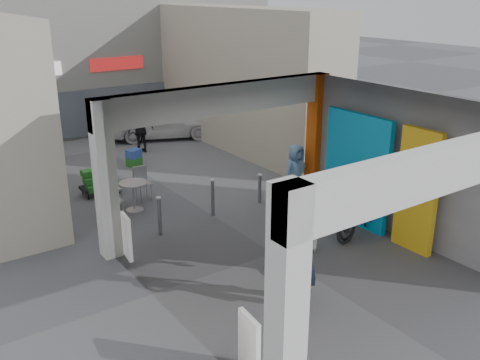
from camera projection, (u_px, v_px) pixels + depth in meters
ground at (274, 253)px, 11.95m from camera, size 90.00×90.00×0.00m
arcade_canopy at (322, 160)px, 10.83m from camera, size 6.40×6.45×6.40m
far_building at (60, 31)px, 21.41m from camera, size 18.00×4.08×8.00m
plaza_bldg_right at (244, 79)px, 19.32m from camera, size 2.00×9.00×5.00m
bollard_left at (160, 217)px, 12.67m from camera, size 0.09×0.09×0.96m
bollard_center at (213, 198)px, 13.79m from camera, size 0.09×0.09×0.98m
bollard_right at (260, 189)px, 14.64m from camera, size 0.09×0.09×0.82m
advert_board_near at (249, 344)px, 8.08m from camera, size 0.15×0.56×1.00m
advert_board_far at (127, 236)px, 11.61m from camera, size 0.16×0.56×1.00m
cafe_set at (125, 196)px, 14.33m from camera, size 1.56×1.26×0.95m
produce_stand at (101, 184)px, 15.31m from camera, size 1.11×0.60×0.73m
crate_stack at (134, 158)px, 17.77m from camera, size 0.55×0.50×0.56m
border_collie at (309, 240)px, 11.99m from camera, size 0.24×0.47×0.65m
man_with_dog at (305, 263)px, 9.78m from camera, size 0.72×0.72×1.69m
man_back_turned at (290, 227)px, 10.92m from camera, size 1.04×0.85×1.95m
man_elderly at (295, 172)px, 14.76m from camera, size 0.84×0.60×1.60m
man_crates at (141, 130)px, 19.07m from camera, size 0.98×0.47×1.62m
bicycle_front at (363, 216)px, 12.64m from camera, size 2.00×0.89×1.02m
bicycle_rear at (360, 215)px, 12.73m from camera, size 1.69×0.75×0.98m
white_van at (162, 120)px, 20.99m from camera, size 4.54×3.23×1.43m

